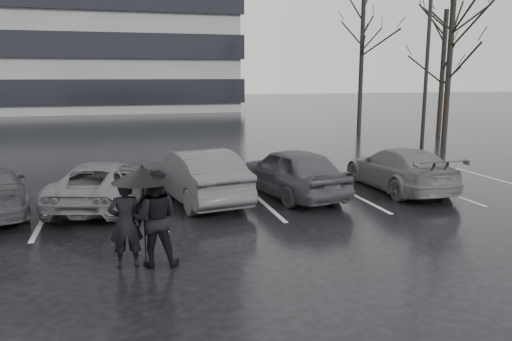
{
  "coord_description": "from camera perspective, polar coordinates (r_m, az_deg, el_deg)",
  "views": [
    {
      "loc": [
        -3.06,
        -10.77,
        3.43
      ],
      "look_at": [
        0.13,
        1.0,
        1.1
      ],
      "focal_mm": 35.0,
      "sensor_mm": 36.0,
      "label": 1
    }
  ],
  "objects": [
    {
      "name": "stall_stripes",
      "position": [
        13.89,
        -5.34,
        -3.52
      ],
      "size": [
        19.72,
        5.0,
        0.0
      ],
      "color": "#B4B4B6",
      "rests_on": "ground"
    },
    {
      "name": "pedestrian_right",
      "position": [
        9.24,
        -11.49,
        -5.41
      ],
      "size": [
        0.95,
        0.79,
        1.76
      ],
      "primitive_type": "imported",
      "rotation": [
        0.0,
        0.0,
        2.99
      ],
      "color": "black",
      "rests_on": "ground"
    },
    {
      "name": "lamp_post",
      "position": [
        20.72,
        18.94,
        11.27
      ],
      "size": [
        0.45,
        0.45,
        8.3
      ],
      "rotation": [
        0.0,
        0.0,
        0.25
      ],
      "color": "gray",
      "rests_on": "ground"
    },
    {
      "name": "car_main",
      "position": [
        14.34,
        3.97,
        -0.13
      ],
      "size": [
        2.58,
        4.46,
        1.43
      ],
      "primitive_type": "imported",
      "rotation": [
        0.0,
        0.0,
        3.37
      ],
      "color": "black",
      "rests_on": "ground"
    },
    {
      "name": "tree_ne",
      "position": [
        30.36,
        20.52,
        10.28
      ],
      "size": [
        0.26,
        0.26,
        7.0
      ],
      "primitive_type": "cylinder",
      "color": "black",
      "rests_on": "ground"
    },
    {
      "name": "tree_north",
      "position": [
        31.13,
        11.96,
        12.1
      ],
      "size": [
        0.26,
        0.26,
        8.5
      ],
      "primitive_type": "cylinder",
      "color": "black",
      "rests_on": "ground"
    },
    {
      "name": "car_west_b",
      "position": [
        13.8,
        -16.94,
        -1.47
      ],
      "size": [
        3.09,
        4.74,
        1.21
      ],
      "primitive_type": "imported",
      "rotation": [
        0.0,
        0.0,
        2.88
      ],
      "color": "#49484B",
      "rests_on": "ground"
    },
    {
      "name": "pedestrian_left",
      "position": [
        9.28,
        -14.67,
        -5.85
      ],
      "size": [
        0.6,
        0.4,
        1.64
      ],
      "primitive_type": "imported",
      "rotation": [
        0.0,
        0.0,
        3.13
      ],
      "color": "black",
      "rests_on": "ground"
    },
    {
      "name": "umbrella",
      "position": [
        9.1,
        -12.85,
        -0.41
      ],
      "size": [
        1.1,
        1.1,
        1.87
      ],
      "color": "black",
      "rests_on": "ground"
    },
    {
      "name": "tree_east",
      "position": [
        25.66,
        21.22,
        11.38
      ],
      "size": [
        0.26,
        0.26,
        8.0
      ],
      "primitive_type": "cylinder",
      "color": "black",
      "rests_on": "ground"
    },
    {
      "name": "car_west_a",
      "position": [
        13.85,
        -6.67,
        -0.52
      ],
      "size": [
        2.35,
        4.61,
        1.45
      ],
      "primitive_type": "imported",
      "rotation": [
        0.0,
        0.0,
        3.34
      ],
      "color": "#2B2B2D",
      "rests_on": "ground"
    },
    {
      "name": "ground",
      "position": [
        11.71,
        0.67,
        -6.22
      ],
      "size": [
        160.0,
        160.0,
        0.0
      ],
      "primitive_type": "plane",
      "color": "black",
      "rests_on": "ground"
    },
    {
      "name": "car_east",
      "position": [
        15.72,
        16.04,
        0.19
      ],
      "size": [
        1.84,
        4.46,
        1.29
      ],
      "primitive_type": "imported",
      "rotation": [
        0.0,
        0.0,
        3.13
      ],
      "color": "#49484B",
      "rests_on": "ground"
    }
  ]
}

